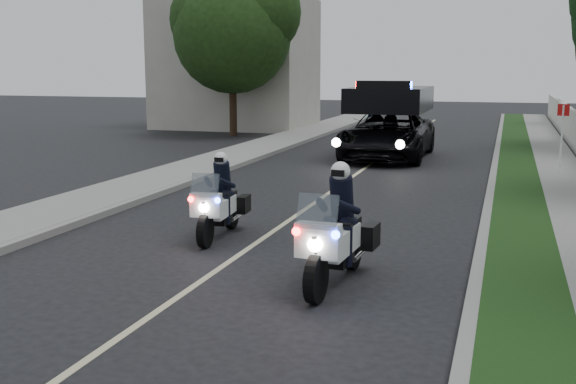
{
  "coord_description": "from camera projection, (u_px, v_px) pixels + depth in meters",
  "views": [
    {
      "loc": [
        4.43,
        -10.42,
        3.28
      ],
      "look_at": [
        0.59,
        1.78,
        1.0
      ],
      "focal_mm": 43.57,
      "sensor_mm": 36.0,
      "label": 1
    }
  ],
  "objects": [
    {
      "name": "grass_verge",
      "position": [
        518.0,
        183.0,
        19.63
      ],
      "size": [
        1.2,
        60.0,
        0.16
      ],
      "primitive_type": "cube",
      "color": "#193814",
      "rests_on": "ground"
    },
    {
      "name": "curb_left",
      "position": [
        225.0,
        170.0,
        22.26
      ],
      "size": [
        0.2,
        60.0,
        0.15
      ],
      "primitive_type": "cube",
      "color": "gray",
      "rests_on": "ground"
    },
    {
      "name": "police_suv",
      "position": [
        387.0,
        158.0,
        25.7
      ],
      "size": [
        2.91,
        6.26,
        3.04
      ],
      "primitive_type": "imported",
      "rotation": [
        0.0,
        0.0,
        0.0
      ],
      "color": "black",
      "rests_on": "ground"
    },
    {
      "name": "sign_post",
      "position": [
        559.0,
        178.0,
        21.11
      ],
      "size": [
        0.46,
        0.46,
        2.29
      ],
      "primitive_type": null,
      "rotation": [
        0.0,
        0.0,
        -0.37
      ],
      "color": "#AD0C18",
      "rests_on": "ground"
    },
    {
      "name": "tree_left_near",
      "position": [
        233.0,
        136.0,
        34.07
      ],
      "size": [
        6.02,
        6.02,
        9.44
      ],
      "primitive_type": null,
      "rotation": [
        0.0,
        0.0,
        0.06
      ],
      "color": "#1F3F15",
      "rests_on": "ground"
    },
    {
      "name": "ground",
      "position": [
        222.0,
        267.0,
        11.67
      ],
      "size": [
        120.0,
        120.0,
        0.0
      ],
      "primitive_type": "plane",
      "color": "black",
      "rests_on": "ground"
    },
    {
      "name": "building_far",
      "position": [
        236.0,
        64.0,
        38.43
      ],
      "size": [
        8.0,
        6.0,
        7.0
      ],
      "primitive_type": "cube",
      "color": "#A8A396",
      "rests_on": "ground"
    },
    {
      "name": "curb_right",
      "position": [
        492.0,
        182.0,
        19.84
      ],
      "size": [
        0.2,
        60.0,
        0.15
      ],
      "primitive_type": "cube",
      "color": "gray",
      "rests_on": "ground"
    },
    {
      "name": "lane_marking",
      "position": [
        351.0,
        178.0,
        21.06
      ],
      "size": [
        0.12,
        50.0,
        0.01
      ],
      "primitive_type": "cube",
      "color": "#BFB78C",
      "rests_on": "ground"
    },
    {
      "name": "bicycle",
      "position": [
        372.0,
        135.0,
        34.71
      ],
      "size": [
        0.76,
        1.82,
        0.93
      ],
      "primitive_type": "imported",
      "rotation": [
        0.0,
        0.0,
        0.08
      ],
      "color": "black",
      "rests_on": "ground"
    },
    {
      "name": "cyclist",
      "position": [
        372.0,
        135.0,
        34.71
      ],
      "size": [
        0.67,
        0.47,
        1.8
      ],
      "primitive_type": "imported",
      "rotation": [
        0.0,
        0.0,
        3.07
      ],
      "color": "black",
      "rests_on": "ground"
    },
    {
      "name": "police_moto_right",
      "position": [
        336.0,
        284.0,
        10.75
      ],
      "size": [
        0.93,
        2.27,
        1.89
      ],
      "primitive_type": null,
      "rotation": [
        0.0,
        0.0,
        -0.07
      ],
      "color": "silver",
      "rests_on": "ground"
    },
    {
      "name": "sidewalk_left",
      "position": [
        193.0,
        168.0,
        22.58
      ],
      "size": [
        2.0,
        60.0,
        0.16
      ],
      "primitive_type": "cube",
      "color": "gray",
      "rests_on": "ground"
    },
    {
      "name": "sidewalk_right",
      "position": [
        567.0,
        186.0,
        19.25
      ],
      "size": [
        1.4,
        60.0,
        0.16
      ],
      "primitive_type": "cube",
      "color": "gray",
      "rests_on": "ground"
    },
    {
      "name": "police_moto_left",
      "position": [
        220.0,
        237.0,
        13.71
      ],
      "size": [
        0.85,
        2.02,
        1.68
      ],
      "primitive_type": null,
      "rotation": [
        0.0,
        0.0,
        0.08
      ],
      "color": "white",
      "rests_on": "ground"
    }
  ]
}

